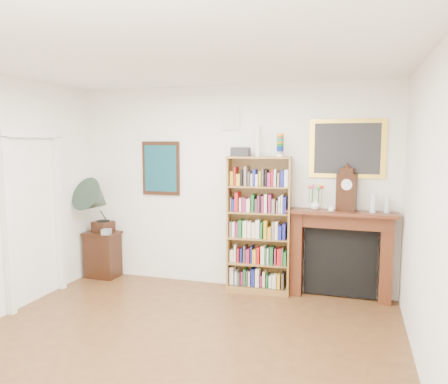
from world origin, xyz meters
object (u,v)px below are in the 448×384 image
Objects in this scene: bookshelf at (259,217)px; fireplace at (341,247)px; side_cabinet at (103,254)px; flower_vase at (315,204)px; cd_stack at (106,232)px; gramophone at (97,202)px; teacup at (331,209)px; mantel_clock at (347,190)px; bottle_right at (387,205)px; bottle_left at (373,203)px.

bookshelf reaches higher than fireplace.
side_cabinet is 3.48m from fireplace.
flower_vase reaches higher than fireplace.
cd_stack is at bearing -37.86° from side_cabinet.
gramophone reaches higher than cd_stack.
teacup is at bearing -9.79° from bookshelf.
side_cabinet is at bearing 179.18° from teacup.
bottle_right is at bearing 16.67° from mantel_clock.
bookshelf is 15.40× the size of flower_vase.
cd_stack is 0.87× the size of flower_vase.
teacup is (3.33, -0.05, 0.85)m from side_cabinet.
bookshelf is at bearing -178.24° from bottle_right.
side_cabinet is 0.44m from cd_stack.
teacup is (-0.13, -0.15, 0.51)m from fireplace.
fireplace is at bearing 4.04° from cd_stack.
gramophone reaches higher than teacup.
teacup is at bearing 1.51° from cd_stack.
teacup is at bearing -28.64° from flower_vase.
bookshelf is 0.96m from teacup.
flower_vase is (3.13, 0.17, 0.07)m from gramophone.
cd_stack is 3.02m from flower_vase.
fireplace is 0.74m from mantel_clock.
bottle_right is (3.84, 0.21, 0.53)m from cd_stack.
side_cabinet is 3.44m from teacup.
mantel_clock reaches higher than gramophone.
gramophone is at bearing -179.08° from teacup.
side_cabinet is 3.25m from flower_vase.
fireplace is 2.53× the size of mantel_clock.
fireplace is at bearing -1.25° from bookshelf.
gramophone reaches higher than side_cabinet.
teacup is at bearing -170.09° from bottle_left.
flower_vase is 0.87m from bottle_right.
gramophone is at bearing -89.62° from side_cabinet.
bottle_left is at bearing -4.69° from bookshelf.
fireplace is 0.64m from flower_vase.
fireplace is (1.07, 0.07, -0.35)m from bookshelf.
side_cabinet is at bearing 102.84° from gramophone.
side_cabinet is 9.05× the size of teacup.
bookshelf is 27.92× the size of teacup.
side_cabinet is at bearing -163.24° from mantel_clock.
bottle_left is at bearing 9.89° from mantel_clock.
gramophone is 6.07× the size of flower_vase.
bookshelf is at bearing 2.58° from side_cabinet.
flower_vase is 0.69× the size of bottle_right.
bottle_left is (0.50, 0.09, 0.09)m from teacup.
bookshelf reaches higher than cd_stack.
mantel_clock is 0.32m from teacup.
fireplace reaches higher than cd_stack.
side_cabinet is 1.26× the size of mantel_clock.
bottle_left is at bearing -7.05° from fireplace.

